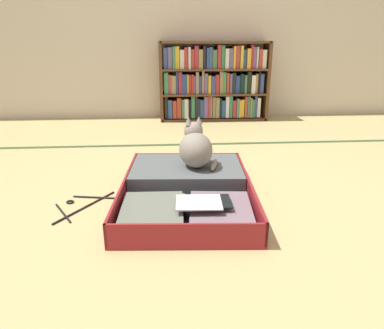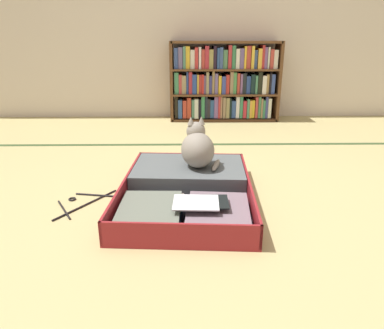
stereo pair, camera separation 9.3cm
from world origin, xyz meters
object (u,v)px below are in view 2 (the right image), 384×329
at_px(clothes_hanger, 82,202).
at_px(black_cat, 198,148).
at_px(bookshelf, 224,82).
at_px(open_suitcase, 187,187).

bearing_deg(clothes_hanger, black_cat, 21.11).
xyz_separation_m(bookshelf, open_suitcase, (-0.39, -1.95, -0.34)).
distance_m(bookshelf, clothes_hanger, 2.28).
xyz_separation_m(bookshelf, black_cat, (-0.33, -1.80, -0.16)).
xyz_separation_m(black_cat, clothes_hanger, (-0.62, -0.24, -0.23)).
distance_m(open_suitcase, clothes_hanger, 0.57).
relative_size(bookshelf, open_suitcase, 1.17).
distance_m(black_cat, clothes_hanger, 0.70).
relative_size(bookshelf, black_cat, 3.95).
distance_m(open_suitcase, black_cat, 0.25).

